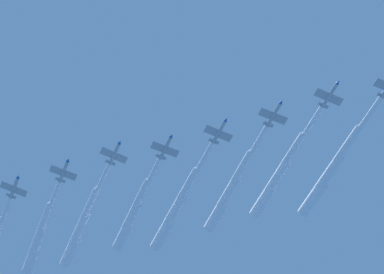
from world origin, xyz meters
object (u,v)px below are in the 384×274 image
(jet_starboard_inner, at_px, (229,192))
(jet_port_mid, at_px, (175,210))
(jet_starboard_outer, at_px, (38,239))
(jet_port_outer, at_px, (80,228))
(jet_port_inner, at_px, (278,176))
(jet_starboard_mid, at_px, (133,215))
(jet_lead, at_px, (330,172))

(jet_starboard_inner, xyz_separation_m, jet_port_mid, (-17.33, -5.98, -1.11))
(jet_port_mid, height_order, jet_starboard_outer, jet_starboard_outer)
(jet_port_outer, relative_size, jet_starboard_outer, 1.10)
(jet_port_inner, height_order, jet_starboard_outer, jet_port_inner)
(jet_port_outer, distance_m, jet_starboard_outer, 14.26)
(jet_starboard_inner, relative_size, jet_starboard_mid, 1.08)
(jet_port_inner, height_order, jet_port_mid, jet_port_inner)
(jet_lead, xyz_separation_m, jet_starboard_inner, (-28.71, -13.17, 0.86))
(jet_port_inner, bearing_deg, jet_port_outer, -159.02)
(jet_port_mid, bearing_deg, jet_lead, 22.58)
(jet_lead, bearing_deg, jet_starboard_outer, -157.04)
(jet_port_outer, bearing_deg, jet_starboard_mid, 11.89)
(jet_port_mid, distance_m, jet_starboard_outer, 47.58)
(jet_starboard_mid, bearing_deg, jet_port_mid, 34.79)
(jet_port_outer, height_order, jet_starboard_outer, jet_port_outer)
(jet_starboard_inner, relative_size, jet_starboard_outer, 1.02)
(jet_starboard_inner, relative_size, jet_port_outer, 0.93)
(jet_port_inner, height_order, jet_starboard_inner, jet_port_inner)
(jet_port_outer, bearing_deg, jet_port_mid, 20.95)
(jet_lead, height_order, jet_starboard_inner, jet_starboard_inner)
(jet_port_mid, height_order, jet_starboard_mid, jet_port_mid)
(jet_port_outer, bearing_deg, jet_starboard_outer, -150.90)
(jet_lead, height_order, jet_starboard_mid, jet_lead)
(jet_starboard_inner, bearing_deg, jet_starboard_outer, -157.84)
(jet_starboard_outer, bearing_deg, jet_port_mid, 23.36)
(jet_lead, xyz_separation_m, jet_port_mid, (-46.04, -19.14, -0.25))
(jet_starboard_inner, distance_m, jet_starboard_outer, 65.86)
(jet_starboard_mid, bearing_deg, jet_lead, 25.18)
(jet_lead, height_order, jet_port_mid, jet_lead)
(jet_port_inner, xyz_separation_m, jet_starboard_mid, (-42.96, -19.96, -3.67))
(jet_port_mid, height_order, jet_port_outer, jet_port_outer)
(jet_port_inner, height_order, jet_starboard_mid, jet_port_inner)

